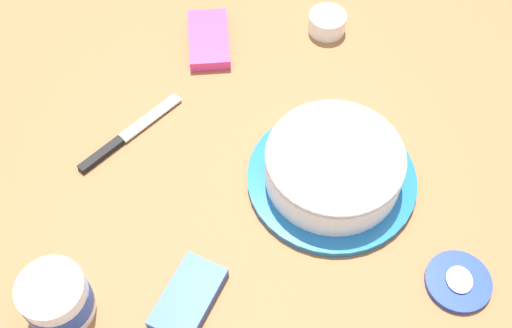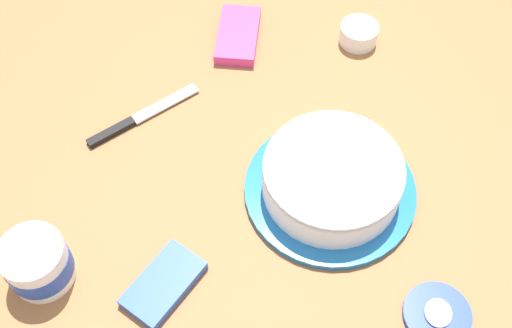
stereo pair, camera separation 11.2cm
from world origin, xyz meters
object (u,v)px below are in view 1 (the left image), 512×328
object	(u,v)px
spreading_knife	(122,139)
candy_box_upper	(188,298)
frosted_cake	(334,167)
candy_box_lower	(209,40)
frosting_tub	(56,298)
sprinkle_bowl_rainbow	(327,22)
frosting_tub_lid	(458,281)

from	to	relation	value
spreading_knife	candy_box_upper	bearing A→B (deg)	27.90
frosted_cake	candy_box_upper	distance (m)	0.33
candy_box_lower	candy_box_upper	bearing A→B (deg)	-5.75
frosting_tub	sprinkle_bowl_rainbow	xyz separation A→B (m)	(-0.64, 0.41, -0.02)
frosting_tub_lid	candy_box_lower	world-z (taller)	candy_box_lower
frosted_cake	frosting_tub_lid	xyz separation A→B (m)	(0.18, 0.20, -0.04)
frosting_tub	frosting_tub_lid	bearing A→B (deg)	97.49
spreading_knife	candy_box_lower	xyz separation A→B (m)	(-0.26, 0.14, 0.01)
frosted_cake	spreading_knife	bearing A→B (deg)	-99.39
candy_box_lower	frosted_cake	bearing A→B (deg)	29.77
frosting_tub_lid	candy_box_upper	world-z (taller)	candy_box_upper
frosting_tub	spreading_knife	bearing A→B (deg)	173.95
frosted_cake	sprinkle_bowl_rainbow	distance (m)	0.38
spreading_knife	sprinkle_bowl_rainbow	bearing A→B (deg)	129.55
spreading_knife	candy_box_upper	distance (m)	0.34
frosting_tub	spreading_knife	size ratio (longest dim) A/B	0.54
sprinkle_bowl_rainbow	candy_box_lower	world-z (taller)	sprinkle_bowl_rainbow
frosting_tub_lid	candy_box_lower	bearing A→B (deg)	-138.00
frosted_cake	candy_box_lower	size ratio (longest dim) A/B	1.97
spreading_knife	frosting_tub	bearing A→B (deg)	-6.05
sprinkle_bowl_rainbow	spreading_knife	bearing A→B (deg)	-50.45
spreading_knife	sprinkle_bowl_rainbow	world-z (taller)	sprinkle_bowl_rainbow
spreading_knife	sprinkle_bowl_rainbow	size ratio (longest dim) A/B	2.47
frosted_cake	candy_box_upper	bearing A→B (deg)	-43.57
sprinkle_bowl_rainbow	candy_box_upper	xyz separation A→B (m)	(0.62, -0.22, -0.01)
frosted_cake	frosting_tub_lid	world-z (taller)	frosted_cake
frosted_cake	spreading_knife	size ratio (longest dim) A/B	1.56
frosting_tub	candy_box_upper	xyz separation A→B (m)	(-0.03, 0.20, -0.04)
spreading_knife	candy_box_lower	world-z (taller)	candy_box_lower
frosted_cake	spreading_knife	distance (m)	0.39
frosted_cake	frosting_tub_lid	bearing A→B (deg)	47.96
candy_box_upper	candy_box_lower	bearing A→B (deg)	-155.38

